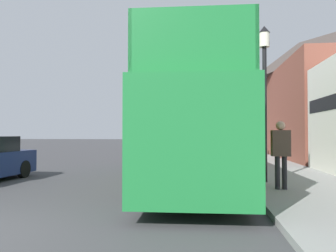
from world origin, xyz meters
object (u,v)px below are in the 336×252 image
Objects in this scene: tour_bus at (194,130)px; lamp_post_nearest at (265,74)px; lamp_post_second at (237,107)px; lamp_post_third at (227,117)px; parked_car_ahead_of_bus at (207,149)px; pedestrian_third at (281,148)px.

lamp_post_nearest is at bearing -23.07° from tour_bus.
lamp_post_second is (2.29, 8.62, 1.49)m from tour_bus.
lamp_post_second is at bearing -90.16° from lamp_post_third.
parked_car_ahead_of_bus is 10.92m from pedestrian_third.
lamp_post_nearest is (1.78, -9.39, 2.77)m from parked_car_ahead_of_bus.
lamp_post_second is at bearing 73.53° from tour_bus.
parked_car_ahead_of_bus is 1.07× the size of lamp_post_third.
parked_car_ahead_of_bus is at bearing -176.37° from lamp_post_second.
lamp_post_third is (0.09, 19.01, -0.36)m from lamp_post_nearest.
lamp_post_nearest is at bearing -90.26° from lamp_post_third.
lamp_post_third is at bearing 90.25° from pedestrian_third.
parked_car_ahead_of_bus is at bearing 100.34° from pedestrian_third.
lamp_post_second is (1.84, 0.12, 2.54)m from parked_car_ahead_of_bus.
pedestrian_third reaches higher than parked_car_ahead_of_bus.
lamp_post_third is (2.32, 18.13, 1.37)m from tour_bus.
lamp_post_second is (0.06, 9.50, -0.23)m from lamp_post_nearest.
tour_bus is 8.58m from parked_car_ahead_of_bus.
tour_bus is 3.32m from pedestrian_third.
lamp_post_second is at bearing 90.62° from pedestrian_third.
pedestrian_third is 2.63m from lamp_post_nearest.
lamp_post_third is at bearing 81.97° from parked_car_ahead_of_bus.
parked_car_ahead_of_bus is at bearing -100.99° from lamp_post_third.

